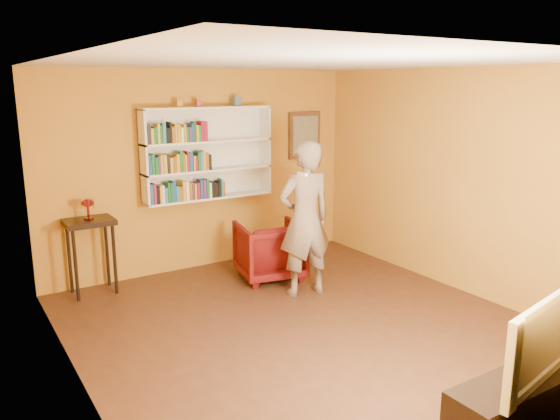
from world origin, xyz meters
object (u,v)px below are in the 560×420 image
at_px(person, 305,219).
at_px(ruby_lustre, 88,205).
at_px(console_table, 90,232).
at_px(bookshelf, 206,153).
at_px(armchair, 270,250).
at_px(television, 527,337).
at_px(tv_cabinet, 520,406).

bearing_deg(person, ruby_lustre, -26.10).
bearing_deg(console_table, bookshelf, 5.60).
xyz_separation_m(ruby_lustre, armchair, (2.10, -0.69, -0.73)).
height_order(console_table, ruby_lustre, ruby_lustre).
height_order(ruby_lustre, television, ruby_lustre).
relative_size(ruby_lustre, tv_cabinet, 0.20).
distance_m(console_table, armchair, 2.25).
bearing_deg(armchair, person, 107.84).
relative_size(bookshelf, tv_cabinet, 1.43).
xyz_separation_m(tv_cabinet, television, (0.00, 0.00, 0.54)).
relative_size(bookshelf, television, 1.64).
xyz_separation_m(console_table, television, (1.90, -4.50, -0.00)).
bearing_deg(person, television, 91.62).
xyz_separation_m(console_table, ruby_lustre, (-0.00, 0.00, 0.34)).
relative_size(bookshelf, person, 0.96).
bearing_deg(person, bookshelf, -64.14).
xyz_separation_m(ruby_lustre, tv_cabinet, (1.90, -4.50, -0.88)).
xyz_separation_m(person, television, (-0.27, -3.11, -0.17)).
bearing_deg(console_table, armchair, -18.19).
distance_m(console_table, television, 4.88).
distance_m(bookshelf, armchair, 1.56).
bearing_deg(console_table, ruby_lustre, 180.00).
bearing_deg(armchair, ruby_lustre, -5.61).
distance_m(bookshelf, tv_cabinet, 4.86).
bearing_deg(television, armchair, 76.02).
relative_size(ruby_lustre, person, 0.13).
bearing_deg(armchair, bookshelf, -48.10).
bearing_deg(tv_cabinet, television, 0.00).
distance_m(armchair, tv_cabinet, 3.82).
distance_m(console_table, person, 2.58).
xyz_separation_m(armchair, television, (-0.21, -3.81, 0.39)).
distance_m(armchair, television, 3.83).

